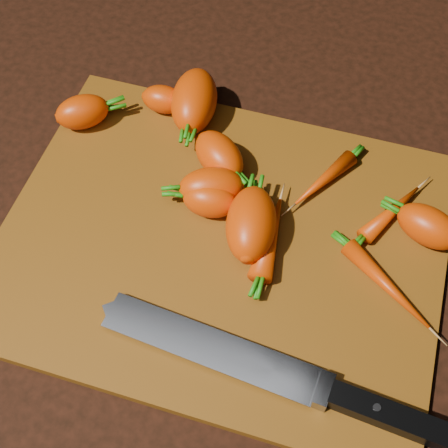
# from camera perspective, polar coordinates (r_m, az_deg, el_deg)

# --- Properties ---
(ground) EXTENTS (2.00, 2.00, 0.01)m
(ground) POSITION_cam_1_polar(r_m,az_deg,el_deg) (0.73, -0.23, -2.13)
(ground) COLOR black
(cutting_board) EXTENTS (0.50, 0.40, 0.01)m
(cutting_board) POSITION_cam_1_polar(r_m,az_deg,el_deg) (0.72, -0.23, -1.68)
(cutting_board) COLOR brown
(cutting_board) RESTS_ON ground
(carrot_0) EXTENTS (0.08, 0.07, 0.04)m
(carrot_0) POSITION_cam_1_polar(r_m,az_deg,el_deg) (0.82, -12.83, 9.97)
(carrot_0) COLOR #E43B00
(carrot_0) RESTS_ON cutting_board
(carrot_1) EXTENTS (0.07, 0.05, 0.04)m
(carrot_1) POSITION_cam_1_polar(r_m,az_deg,el_deg) (0.72, -1.34, 2.26)
(carrot_1) COLOR #E43B00
(carrot_1) RESTS_ON cutting_board
(carrot_2) EXTENTS (0.07, 0.11, 0.06)m
(carrot_2) POSITION_cam_1_polar(r_m,az_deg,el_deg) (0.80, -2.74, 11.21)
(carrot_2) COLOR #E43B00
(carrot_2) RESTS_ON cutting_board
(carrot_3) EXTENTS (0.07, 0.10, 0.06)m
(carrot_3) POSITION_cam_1_polar(r_m,az_deg,el_deg) (0.69, 2.50, 0.01)
(carrot_3) COLOR #E43B00
(carrot_3) RESTS_ON cutting_board
(carrot_4) EXTENTS (0.09, 0.07, 0.05)m
(carrot_4) POSITION_cam_1_polar(r_m,az_deg,el_deg) (0.72, -1.17, 3.38)
(carrot_4) COLOR #E43B00
(carrot_4) RESTS_ON cutting_board
(carrot_5) EXTENTS (0.06, 0.04, 0.04)m
(carrot_5) POSITION_cam_1_polar(r_m,az_deg,el_deg) (0.82, -5.59, 11.27)
(carrot_5) COLOR #E43B00
(carrot_5) RESTS_ON cutting_board
(carrot_6) EXTENTS (0.08, 0.07, 0.04)m
(carrot_6) POSITION_cam_1_polar(r_m,az_deg,el_deg) (0.73, 18.19, -0.20)
(carrot_6) COLOR #E43B00
(carrot_6) RESTS_ON cutting_board
(carrot_7) EXTENTS (0.07, 0.10, 0.02)m
(carrot_7) POSITION_cam_1_polar(r_m,az_deg,el_deg) (0.74, 15.07, 1.07)
(carrot_7) COLOR #E43B00
(carrot_7) RESTS_ON cutting_board
(carrot_8) EXTENTS (0.11, 0.09, 0.02)m
(carrot_8) POSITION_cam_1_polar(r_m,az_deg,el_deg) (0.69, 14.69, -5.44)
(carrot_8) COLOR #E43B00
(carrot_8) RESTS_ON cutting_board
(carrot_9) EXTENTS (0.03, 0.11, 0.03)m
(carrot_9) POSITION_cam_1_polar(r_m,az_deg,el_deg) (0.70, 4.25, -1.24)
(carrot_9) COLOR #E43B00
(carrot_9) RESTS_ON cutting_board
(carrot_10) EXTENTS (0.07, 0.10, 0.02)m
(carrot_10) POSITION_cam_1_polar(r_m,az_deg,el_deg) (0.76, 9.10, 3.99)
(carrot_10) COLOR #E43B00
(carrot_10) RESTS_ON cutting_board
(carrot_11) EXTENTS (0.09, 0.08, 0.05)m
(carrot_11) POSITION_cam_1_polar(r_m,az_deg,el_deg) (0.75, -0.45, 6.28)
(carrot_11) COLOR #E43B00
(carrot_11) RESTS_ON cutting_board
(knife) EXTENTS (0.37, 0.06, 0.02)m
(knife) POSITION_cam_1_polar(r_m,az_deg,el_deg) (0.64, 0.56, -11.87)
(knife) COLOR gray
(knife) RESTS_ON cutting_board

